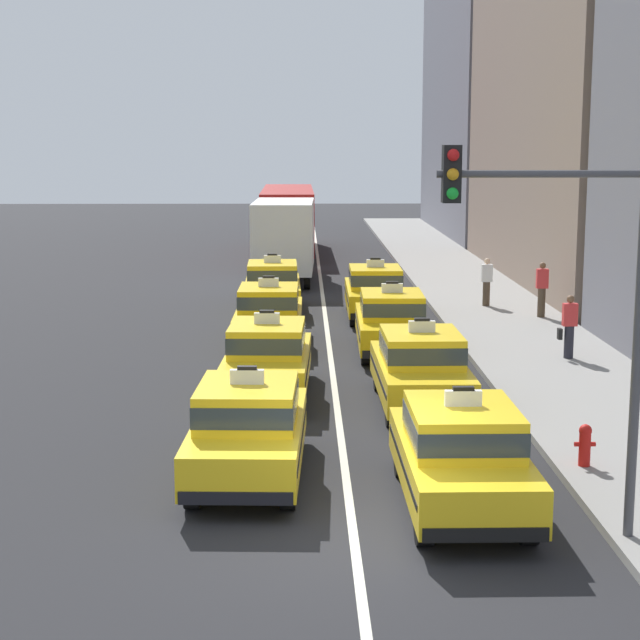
{
  "coord_description": "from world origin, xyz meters",
  "views": [
    {
      "loc": [
        -0.72,
        -14.09,
        5.64
      ],
      "look_at": [
        -0.31,
        11.02,
        1.3
      ],
      "focal_mm": 58.55,
      "sensor_mm": 36.0,
      "label": 1
    }
  ],
  "objects_px": {
    "taxi_left_fourth": "(273,286)",
    "taxi_right_fourth": "(375,291)",
    "pedestrian_near_crosswalk": "(542,289)",
    "pedestrian_mid_block": "(487,282)",
    "taxi_right_third": "(391,321)",
    "taxi_left_third": "(269,314)",
    "box_truck_left_fifth": "(285,237)",
    "taxi_right_nearest": "(461,453)",
    "taxi_left_nearest": "(248,428)",
    "taxi_right_second": "(421,367)",
    "taxi_left_second": "(268,357)",
    "fire_hydrant": "(585,443)",
    "bus_left_sixth": "(288,217)",
    "pedestrian_by_storefront": "(569,327)",
    "traffic_light_pole": "(570,277)"
  },
  "relations": [
    {
      "from": "bus_left_sixth",
      "to": "pedestrian_near_crosswalk",
      "type": "xyz_separation_m",
      "value": [
        8.25,
        -20.51,
        -0.79
      ]
    },
    {
      "from": "taxi_right_fourth",
      "to": "taxi_left_third",
      "type": "bearing_deg",
      "value": -126.35
    },
    {
      "from": "taxi_left_second",
      "to": "fire_hydrant",
      "type": "relative_size",
      "value": 6.33
    },
    {
      "from": "taxi_left_third",
      "to": "bus_left_sixth",
      "type": "height_order",
      "value": "bus_left_sixth"
    },
    {
      "from": "pedestrian_by_storefront",
      "to": "taxi_left_third",
      "type": "bearing_deg",
      "value": 161.41
    },
    {
      "from": "taxi_left_third",
      "to": "traffic_light_pole",
      "type": "height_order",
      "value": "traffic_light_pole"
    },
    {
      "from": "pedestrian_near_crosswalk",
      "to": "taxi_right_third",
      "type": "bearing_deg",
      "value": -136.57
    },
    {
      "from": "taxi_right_nearest",
      "to": "bus_left_sixth",
      "type": "bearing_deg",
      "value": 94.88
    },
    {
      "from": "box_truck_left_fifth",
      "to": "fire_hydrant",
      "type": "bearing_deg",
      "value": -77.48
    },
    {
      "from": "taxi_left_nearest",
      "to": "taxi_right_fourth",
      "type": "relative_size",
      "value": 1.01
    },
    {
      "from": "taxi_right_third",
      "to": "pedestrian_near_crosswalk",
      "type": "relative_size",
      "value": 2.66
    },
    {
      "from": "taxi_right_nearest",
      "to": "taxi_right_second",
      "type": "bearing_deg",
      "value": 89.38
    },
    {
      "from": "taxi_left_second",
      "to": "taxi_left_third",
      "type": "height_order",
      "value": "same"
    },
    {
      "from": "taxi_right_fourth",
      "to": "pedestrian_near_crosswalk",
      "type": "bearing_deg",
      "value": -8.18
    },
    {
      "from": "taxi_left_third",
      "to": "pedestrian_mid_block",
      "type": "xyz_separation_m",
      "value": [
        7.1,
        5.94,
        0.08
      ]
    },
    {
      "from": "taxi_left_second",
      "to": "taxi_right_second",
      "type": "relative_size",
      "value": 1.01
    },
    {
      "from": "taxi_left_third",
      "to": "pedestrian_by_storefront",
      "type": "distance_m",
      "value": 8.14
    },
    {
      "from": "taxi_left_third",
      "to": "box_truck_left_fifth",
      "type": "height_order",
      "value": "box_truck_left_fifth"
    },
    {
      "from": "taxi_right_nearest",
      "to": "taxi_right_second",
      "type": "height_order",
      "value": "same"
    },
    {
      "from": "pedestrian_mid_block",
      "to": "box_truck_left_fifth",
      "type": "bearing_deg",
      "value": 132.59
    },
    {
      "from": "box_truck_left_fifth",
      "to": "pedestrian_mid_block",
      "type": "distance_m",
      "value": 10.2
    },
    {
      "from": "taxi_left_third",
      "to": "taxi_right_third",
      "type": "bearing_deg",
      "value": -19.68
    },
    {
      "from": "taxi_left_third",
      "to": "box_truck_left_fifth",
      "type": "bearing_deg",
      "value": 89.08
    },
    {
      "from": "pedestrian_near_crosswalk",
      "to": "pedestrian_mid_block",
      "type": "xyz_separation_m",
      "value": [
        -1.34,
        2.27,
        -0.07
      ]
    },
    {
      "from": "bus_left_sixth",
      "to": "traffic_light_pole",
      "type": "relative_size",
      "value": 2.01
    },
    {
      "from": "traffic_light_pole",
      "to": "bus_left_sixth",
      "type": "bearing_deg",
      "value": 96.4
    },
    {
      "from": "taxi_right_fourth",
      "to": "taxi_left_nearest",
      "type": "bearing_deg",
      "value": -101.39
    },
    {
      "from": "fire_hydrant",
      "to": "taxi_left_nearest",
      "type": "bearing_deg",
      "value": -178.85
    },
    {
      "from": "taxi_left_nearest",
      "to": "box_truck_left_fifth",
      "type": "relative_size",
      "value": 0.66
    },
    {
      "from": "taxi_left_third",
      "to": "bus_left_sixth",
      "type": "bearing_deg",
      "value": 89.54
    },
    {
      "from": "box_truck_left_fifth",
      "to": "taxi_right_fourth",
      "type": "height_order",
      "value": "box_truck_left_fifth"
    },
    {
      "from": "taxi_left_second",
      "to": "taxi_right_third",
      "type": "xyz_separation_m",
      "value": [
        3.15,
        4.68,
        0.0
      ]
    },
    {
      "from": "fire_hydrant",
      "to": "traffic_light_pole",
      "type": "distance_m",
      "value": 4.72
    },
    {
      "from": "taxi_left_fourth",
      "to": "fire_hydrant",
      "type": "distance_m",
      "value": 18.16
    },
    {
      "from": "taxi_left_second",
      "to": "taxi_left_fourth",
      "type": "relative_size",
      "value": 1.01
    },
    {
      "from": "taxi_left_fourth",
      "to": "bus_left_sixth",
      "type": "relative_size",
      "value": 0.41
    },
    {
      "from": "taxi_left_third",
      "to": "taxi_right_second",
      "type": "distance_m",
      "value": 7.75
    },
    {
      "from": "taxi_left_second",
      "to": "pedestrian_near_crosswalk",
      "type": "distance_m",
      "value": 12.64
    },
    {
      "from": "bus_left_sixth",
      "to": "fire_hydrant",
      "type": "height_order",
      "value": "bus_left_sixth"
    },
    {
      "from": "taxi_left_third",
      "to": "taxi_right_fourth",
      "type": "distance_m",
      "value": 5.49
    },
    {
      "from": "taxi_left_fourth",
      "to": "taxi_right_fourth",
      "type": "relative_size",
      "value": 1.0
    },
    {
      "from": "bus_left_sixth",
      "to": "taxi_right_fourth",
      "type": "distance_m",
      "value": 20.02
    },
    {
      "from": "box_truck_left_fifth",
      "to": "pedestrian_near_crosswalk",
      "type": "xyz_separation_m",
      "value": [
        8.23,
        -9.76,
        -0.75
      ]
    },
    {
      "from": "taxi_right_second",
      "to": "fire_hydrant",
      "type": "xyz_separation_m",
      "value": [
        2.31,
        -4.54,
        -0.33
      ]
    },
    {
      "from": "taxi_left_second",
      "to": "taxi_right_second",
      "type": "distance_m",
      "value": 3.46
    },
    {
      "from": "taxi_right_nearest",
      "to": "pedestrian_near_crosswalk",
      "type": "height_order",
      "value": "taxi_right_nearest"
    },
    {
      "from": "taxi_left_third",
      "to": "box_truck_left_fifth",
      "type": "relative_size",
      "value": 0.65
    },
    {
      "from": "taxi_right_nearest",
      "to": "taxi_right_second",
      "type": "relative_size",
      "value": 1.0
    },
    {
      "from": "bus_left_sixth",
      "to": "traffic_light_pole",
      "type": "distance_m",
      "value": 39.15
    },
    {
      "from": "taxi_right_nearest",
      "to": "pedestrian_mid_block",
      "type": "xyz_separation_m",
      "value": [
        3.73,
        19.05,
        0.08
      ]
    }
  ]
}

